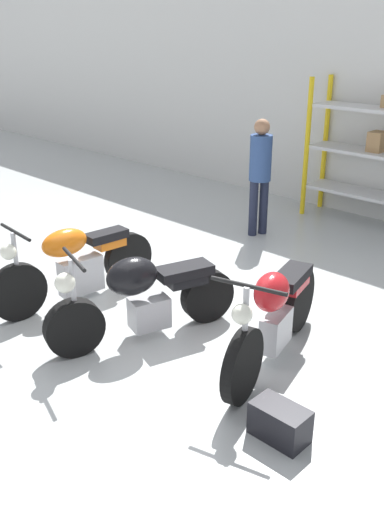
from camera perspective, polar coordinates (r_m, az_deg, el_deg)
name	(u,v)px	position (r m, az deg, el deg)	size (l,w,h in m)	color
ground_plane	(166,328)	(6.05, -2.66, -7.19)	(30.00, 30.00, 0.00)	#B2B7B7
motorcycle_orange	(76,263)	(6.59, -11.53, -0.73)	(0.64, 2.07, 1.00)	black
motorcycle_black	(144,296)	(5.69, -4.86, -4.00)	(0.87, 1.98, 1.01)	black
motorcycle_red	(275,314)	(5.32, 8.31, -5.75)	(0.80, 2.02, 1.06)	black
person_browsing	(260,168)	(8.45, 6.84, 8.73)	(0.41, 0.41, 1.73)	#1E2338
toolbox	(280,422)	(4.59, 8.77, -16.12)	(0.44, 0.26, 0.28)	black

